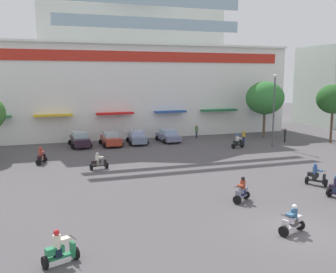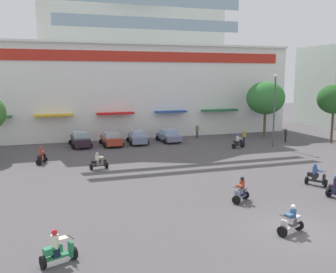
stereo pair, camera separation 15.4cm
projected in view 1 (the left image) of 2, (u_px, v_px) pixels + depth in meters
The scene contains 20 objects.
ground_plane at pixel (194, 170), 30.99m from camera, with size 128.00×128.00×0.00m, color #545053.
colonial_building at pixel (129, 70), 51.41m from camera, with size 40.61×17.29×19.75m.
flank_building_right at pixel (336, 86), 59.40m from camera, with size 8.99×9.05×12.08m.
plaza_tree_1 at pixel (333, 99), 42.88m from camera, with size 3.66×3.71×6.69m.
plaza_tree_3 at pixel (265, 98), 47.02m from camera, with size 4.86×4.28×6.96m.
parked_car_0 at pixel (80, 139), 41.21m from camera, with size 2.35×4.42×1.63m.
parked_car_1 at pixel (111, 139), 41.81m from camera, with size 2.36×4.01×1.49m.
parked_car_2 at pixel (137, 137), 43.02m from camera, with size 2.49×4.13×1.52m.
parked_car_3 at pixel (168, 136), 44.35m from camera, with size 2.47×4.03×1.45m.
scooter_rider_0 at pixel (238, 142), 40.49m from camera, with size 1.47×0.85×1.56m.
scooter_rider_2 at pixel (60, 250), 15.47m from camera, with size 1.56×0.99×1.50m.
scooter_rider_3 at pixel (99, 162), 31.28m from camera, with size 1.55×0.80×1.44m.
scooter_rider_4 at pixel (242, 191), 23.25m from camera, with size 1.43×1.23×1.54m.
scooter_rider_5 at pixel (293, 221), 18.54m from camera, with size 1.58×0.98×1.44m.
scooter_rider_6 at pixel (316, 176), 26.73m from camera, with size 1.24×1.49×1.55m.
scooter_rider_9 at pixel (41, 157), 33.18m from camera, with size 1.02×1.44×1.51m.
pedestrian_0 at pixel (285, 134), 44.01m from camera, with size 0.44×0.44×1.68m.
pedestrian_1 at pixel (197, 131), 46.88m from camera, with size 0.52×0.52×1.70m.
pedestrian_2 at pixel (244, 136), 42.40m from camera, with size 0.50×0.50×1.70m.
streetlamp_near at pixel (274, 106), 40.78m from camera, with size 0.40×0.40×7.77m.
Camera 1 is at (-11.75, -14.87, 7.59)m, focal length 40.73 mm.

